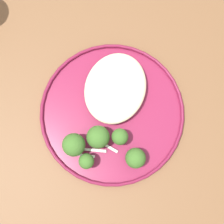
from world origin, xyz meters
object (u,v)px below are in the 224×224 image
seared_scallop_half_hidden (124,76)px  broccoli_floret_left_leaning (120,137)px  broccoli_floret_small_sprig (98,137)px  broccoli_floret_center_pile (87,161)px  seared_scallop_right_edge (90,97)px  seared_scallop_tiny_bay (108,112)px  seared_scallop_left_edge (113,86)px  broccoli_floret_right_tilted (75,145)px  dinner_plate (112,113)px  broccoli_floret_rear_charred (136,158)px

seared_scallop_half_hidden → broccoli_floret_left_leaning: 0.13m
broccoli_floret_small_sprig → broccoli_floret_center_pile: (0.05, -0.01, -0.01)m
seared_scallop_right_edge → seared_scallop_tiny_bay: 0.05m
seared_scallop_tiny_bay → broccoli_floret_small_sprig: (0.06, -0.00, 0.02)m
seared_scallop_left_edge → broccoli_floret_left_leaning: bearing=23.7°
broccoli_floret_center_pile → broccoli_floret_right_tilted: size_ratio=0.76×
broccoli_floret_center_pile → broccoli_floret_left_leaning: bearing=143.1°
broccoli_floret_small_sprig → seared_scallop_tiny_bay: bearing=177.6°
seared_scallop_half_hidden → broccoli_floret_small_sprig: bearing=-5.2°
seared_scallop_half_hidden → broccoli_floret_small_sprig: broccoli_floret_small_sprig is taller
broccoli_floret_small_sprig → dinner_plate: bearing=170.4°
dinner_plate → broccoli_floret_right_tilted: broccoli_floret_right_tilted is taller
dinner_plate → seared_scallop_half_hidden: (-0.08, 0.00, 0.01)m
seared_scallop_right_edge → broccoli_floret_center_pile: size_ratio=0.52×
broccoli_floret_left_leaning → seared_scallop_half_hidden: bearing=-167.5°
broccoli_floret_left_leaning → broccoli_floret_center_pile: 0.08m
seared_scallop_left_edge → broccoli_floret_left_leaning: 0.11m
broccoli_floret_left_leaning → broccoli_floret_rear_charred: 0.05m
seared_scallop_tiny_bay → broccoli_floret_center_pile: 0.11m
dinner_plate → seared_scallop_tiny_bay: size_ratio=12.99×
broccoli_floret_rear_charred → broccoli_floret_center_pile: size_ratio=1.11×
seared_scallop_right_edge → broccoli_floret_center_pile: 0.13m
broccoli_floret_rear_charred → broccoli_floret_left_leaning: bearing=-126.8°
broccoli_floret_right_tilted → broccoli_floret_rear_charred: bearing=95.4°
dinner_plate → broccoli_floret_center_pile: broccoli_floret_center_pile is taller
broccoli_floret_small_sprig → seared_scallop_left_edge: bearing=-178.3°
broccoli_floret_rear_charred → broccoli_floret_center_pile: bearing=-69.3°
seared_scallop_left_edge → broccoli_floret_rear_charred: 0.15m
seared_scallop_left_edge → broccoli_floret_center_pile: bearing=-1.5°
seared_scallop_left_edge → broccoli_floret_left_leaning: (0.10, 0.04, 0.02)m
dinner_plate → seared_scallop_left_edge: size_ratio=9.73×
broccoli_floret_rear_charred → broccoli_floret_right_tilted: size_ratio=0.85×
broccoli_floret_center_pile → seared_scallop_right_edge: bearing=-164.2°
seared_scallop_tiny_bay → broccoli_floret_right_tilted: 0.10m
broccoli_floret_right_tilted → broccoli_floret_center_pile: bearing=53.0°
broccoli_floret_left_leaning → broccoli_floret_center_pile: broccoli_floret_left_leaning is taller
broccoli_floret_left_leaning → broccoli_floret_center_pile: bearing=-36.9°
broccoli_floret_left_leaning → broccoli_floret_small_sprig: broccoli_floret_small_sprig is taller
seared_scallop_tiny_bay → broccoli_floret_rear_charred: (0.07, 0.08, 0.02)m
broccoli_floret_right_tilted → broccoli_floret_small_sprig: bearing=127.1°
seared_scallop_tiny_bay → broccoli_floret_right_tilted: bearing=-24.8°
seared_scallop_tiny_bay → seared_scallop_half_hidden: seared_scallop_half_hidden is taller
seared_scallop_tiny_bay → seared_scallop_half_hidden: (-0.08, 0.01, 0.00)m
dinner_plate → seared_scallop_half_hidden: 0.08m
seared_scallop_right_edge → broccoli_floret_center_pile: broccoli_floret_center_pile is taller
dinner_plate → broccoli_floret_small_sprig: 0.07m
dinner_plate → broccoli_floret_left_leaning: size_ratio=5.99×
broccoli_floret_right_tilted → seared_scallop_left_edge: bearing=166.4°
seared_scallop_left_edge → broccoli_floret_rear_charred: broccoli_floret_rear_charred is taller
seared_scallop_half_hidden → broccoli_floret_right_tilted: size_ratio=0.51×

